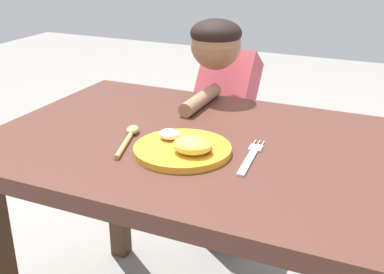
% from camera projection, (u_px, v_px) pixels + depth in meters
% --- Properties ---
extents(dining_table, '(1.26, 0.74, 0.67)m').
position_uv_depth(dining_table, '(231.00, 175.00, 1.24)').
color(dining_table, '#4F2B22').
rests_on(dining_table, ground_plane).
extents(plate, '(0.24, 0.24, 0.05)m').
position_uv_depth(plate, '(184.00, 148.00, 1.16)').
color(plate, gold).
rests_on(plate, dining_table).
extents(fork, '(0.04, 0.21, 0.01)m').
position_uv_depth(fork, '(251.00, 157.00, 1.14)').
color(fork, silver).
rests_on(fork, dining_table).
extents(spoon, '(0.08, 0.19, 0.02)m').
position_uv_depth(spoon, '(129.00, 136.00, 1.25)').
color(spoon, tan).
rests_on(spoon, dining_table).
extents(person, '(0.19, 0.48, 0.92)m').
position_uv_depth(person, '(225.00, 132.00, 1.75)').
color(person, '#345668').
rests_on(person, ground_plane).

